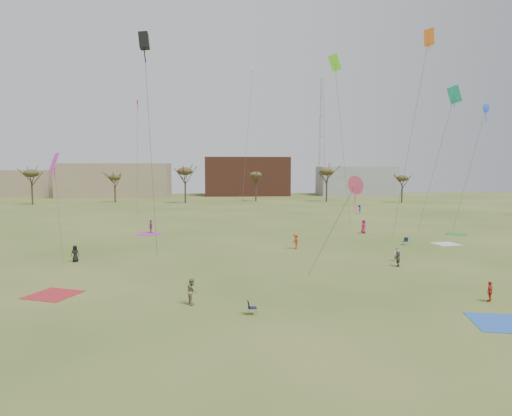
{
  "coord_description": "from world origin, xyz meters",
  "views": [
    {
      "loc": [
        -2.92,
        -27.7,
        9.07
      ],
      "look_at": [
        0.0,
        12.0,
        5.5
      ],
      "focal_mm": 32.54,
      "sensor_mm": 36.0,
      "label": 1
    }
  ],
  "objects": [
    {
      "name": "blanket_plum",
      "position": [
        -12.69,
        34.95,
        0.0
      ],
      "size": [
        3.56,
        3.56,
        0.03
      ],
      "primitive_type": "cube",
      "rotation": [
        0.0,
        0.0,
        2.95
      ],
      "color": "#A5328A",
      "rests_on": "ground"
    },
    {
      "name": "flyer_mid_b",
      "position": [
        5.16,
        22.42,
        0.87
      ],
      "size": [
        0.87,
        1.24,
        1.74
      ],
      "primitive_type": "imported",
      "rotation": [
        0.0,
        0.0,
        4.93
      ],
      "color": "#BA4622",
      "rests_on": "ground"
    },
    {
      "name": "blanket_cream",
      "position": [
        23.27,
        24.27,
        0.0
      ],
      "size": [
        3.13,
        3.13,
        0.03
      ],
      "primitive_type": "cube",
      "rotation": [
        0.0,
        0.0,
        1.75
      ],
      "color": "beige",
      "rests_on": "ground"
    },
    {
      "name": "blanket_red",
      "position": [
        -14.89,
        5.41,
        0.0
      ],
      "size": [
        4.06,
        4.06,
        0.03
      ],
      "primitive_type": "cube",
      "rotation": [
        0.0,
        0.0,
        2.76
      ],
      "color": "#A82126",
      "rests_on": "ground"
    },
    {
      "name": "building_grey",
      "position": [
        40.0,
        118.0,
        4.5
      ],
      "size": [
        24.0,
        12.0,
        9.0
      ],
      "primitive_type": "cube",
      "color": "gray",
      "rests_on": "ground"
    },
    {
      "name": "building_brick",
      "position": [
        5.0,
        120.0,
        6.0
      ],
      "size": [
        26.0,
        16.0,
        12.0
      ],
      "primitive_type": "cube",
      "color": "brown",
      "rests_on": "ground"
    },
    {
      "name": "spectator_mid_d",
      "position": [
        -12.64,
        35.96,
        0.9
      ],
      "size": [
        0.58,
        1.11,
        1.81
      ],
      "primitive_type": "imported",
      "rotation": [
        0.0,
        0.0,
        1.43
      ],
      "color": "#923D7F",
      "rests_on": "ground"
    },
    {
      "name": "spectator_mid_e",
      "position": [
        13.84,
        15.11,
        0.71
      ],
      "size": [
        0.8,
        0.69,
        1.42
      ],
      "primitive_type": "imported",
      "rotation": [
        0.0,
        0.0,
        6.04
      ],
      "color": "silver",
      "rests_on": "ground"
    },
    {
      "name": "radio_tower",
      "position": [
        30.0,
        125.0,
        19.21
      ],
      "size": [
        1.51,
        1.72,
        41.0
      ],
      "color": "#9EA3A8",
      "rests_on": "ground"
    },
    {
      "name": "tree_line",
      "position": [
        -2.85,
        79.12,
        7.09
      ],
      "size": [
        117.44,
        49.32,
        8.91
      ],
      "color": "#3A2B1E",
      "rests_on": "ground"
    },
    {
      "name": "flyer_mid_a",
      "position": [
        -16.94,
        17.06,
        0.79
      ],
      "size": [
        0.81,
        0.56,
        1.59
      ],
      "primitive_type": "imported",
      "rotation": [
        0.0,
        0.0,
        -0.08
      ],
      "color": "black",
      "rests_on": "ground"
    },
    {
      "name": "camp_chair_right",
      "position": [
        18.23,
        24.03,
        0.26
      ],
      "size": [
        0.74,
        0.73,
        0.87
      ],
      "rotation": [
        0.0,
        0.0,
        5.4
      ],
      "color": "#15233B",
      "rests_on": "ground"
    },
    {
      "name": "ground",
      "position": [
        0.0,
        0.0,
        0.0
      ],
      "size": [
        260.0,
        260.0,
        0.0
      ],
      "primitive_type": "plane",
      "color": "#39551A",
      "rests_on": "ground"
    },
    {
      "name": "spectator_fore_c",
      "position": [
        13.01,
        12.79,
        0.69
      ],
      "size": [
        0.6,
        1.32,
        1.38
      ],
      "primitive_type": "imported",
      "rotation": [
        0.0,
        0.0,
        4.56
      ],
      "color": "brown",
      "rests_on": "ground"
    },
    {
      "name": "blanket_blue",
      "position": [
        13.38,
        -2.65,
        0.0
      ],
      "size": [
        4.19,
        4.19,
        0.03
      ],
      "primitive_type": "cube",
      "rotation": [
        0.0,
        0.0,
        1.36
      ],
      "color": "blue",
      "rests_on": "ground"
    },
    {
      "name": "building_tan",
      "position": [
        -35.0,
        115.0,
        5.0
      ],
      "size": [
        32.0,
        14.0,
        10.0
      ],
      "primitive_type": "cube",
      "color": "#937F60",
      "rests_on": "ground"
    },
    {
      "name": "camp_chair_center",
      "position": [
        -1.12,
        0.03,
        0.26
      ],
      "size": [
        0.6,
        0.56,
        0.87
      ],
      "rotation": [
        0.0,
        0.0,
        1.69
      ],
      "color": "#141233",
      "rests_on": "ground"
    },
    {
      "name": "building_tan_west",
      "position": [
        -65.0,
        122.0,
        4.0
      ],
      "size": [
        20.0,
        12.0,
        8.0
      ],
      "primitive_type": "cube",
      "color": "#937F60",
      "rests_on": "ground"
    },
    {
      "name": "spectator_fore_b",
      "position": [
        -4.94,
        2.49,
        0.86
      ],
      "size": [
        0.82,
        0.96,
        1.72
      ],
      "primitive_type": "imported",
      "rotation": [
        0.0,
        0.0,
        1.79
      ],
      "color": "olive",
      "rests_on": "ground"
    },
    {
      "name": "blanket_olive",
      "position": [
        28.39,
        31.76,
        0.0
      ],
      "size": [
        3.57,
        3.57,
        0.03
      ],
      "primitive_type": "cube",
      "rotation": [
        0.0,
        0.0,
        0.95
      ],
      "color": "#2D7B30",
      "rests_on": "ground"
    },
    {
      "name": "kites_aloft",
      "position": [
        -0.57,
        29.58,
        19.29
      ],
      "size": [
        63.49,
        67.34,
        27.75
      ],
      "color": "#46EE2A",
      "rests_on": "ground"
    },
    {
      "name": "flyer_far_b",
      "position": [
        16.27,
        33.66,
        0.94
      ],
      "size": [
        1.07,
        1.07,
        1.88
      ],
      "primitive_type": "imported",
      "rotation": [
        0.0,
        0.0,
        0.78
      ],
      "color": "#A41C48",
      "rests_on": "ground"
    },
    {
      "name": "flyer_far_c",
      "position": [
        23.51,
        59.47,
        0.87
      ],
      "size": [
        1.07,
        1.29,
        1.74
      ],
      "primitive_type": "imported",
      "rotation": [
        0.0,
        0.0,
        4.27
      ],
      "color": "navy",
      "rests_on": "ground"
    },
    {
      "name": "spectator_fore_a",
      "position": [
        15.01,
        1.58,
        0.7
      ],
      "size": [
        0.84,
        0.8,
        1.39
      ],
      "primitive_type": "imported",
      "rotation": [
        0.0,
        0.0,
        3.87
      ],
      "color": "red",
      "rests_on": "ground"
    }
  ]
}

